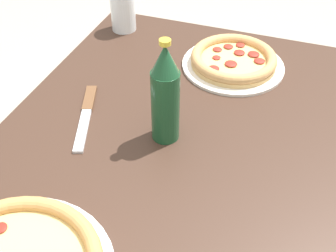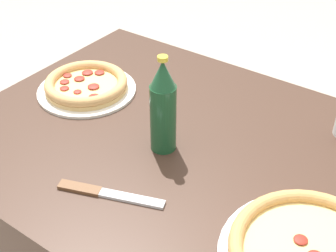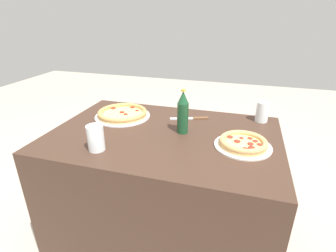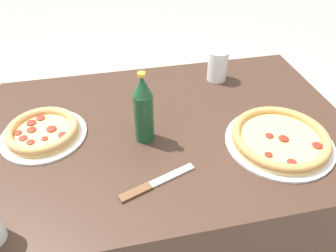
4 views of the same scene
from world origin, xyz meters
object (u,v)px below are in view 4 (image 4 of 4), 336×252
object	(u,v)px
glass_cola	(218,66)
knife	(154,184)
pizza_salami	(280,139)
pizza_veggie	(43,131)
beer_bottle	(143,110)

from	to	relation	value
glass_cola	knife	world-z (taller)	glass_cola
glass_cola	pizza_salami	bearing A→B (deg)	-80.91
pizza_salami	glass_cola	world-z (taller)	glass_cola
pizza_veggie	pizza_salami	size ratio (longest dim) A/B	0.81
beer_bottle	pizza_salami	bearing A→B (deg)	-15.59
pizza_salami	pizza_veggie	bearing A→B (deg)	165.23
pizza_veggie	glass_cola	distance (m)	0.70
pizza_salami	beer_bottle	distance (m)	0.44
glass_cola	knife	distance (m)	0.62
glass_cola	knife	size ratio (longest dim) A/B	0.54
beer_bottle	knife	size ratio (longest dim) A/B	1.06
pizza_veggie	pizza_salami	bearing A→B (deg)	-14.77
pizza_veggie	beer_bottle	size ratio (longest dim) A/B	1.14
pizza_salami	glass_cola	distance (m)	0.43
pizza_veggie	beer_bottle	bearing A→B (deg)	-13.71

